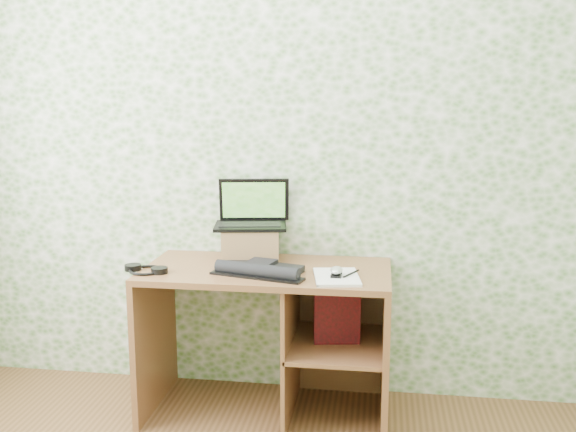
% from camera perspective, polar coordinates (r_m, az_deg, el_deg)
% --- Properties ---
extents(wall_back, '(3.50, 0.00, 3.50)m').
position_cam_1_polar(wall_back, '(3.34, -1.03, 5.87)').
color(wall_back, white).
rests_on(wall_back, ground).
extents(desk, '(1.20, 0.60, 0.75)m').
position_cam_1_polar(desk, '(3.23, -0.41, -9.19)').
color(desk, brown).
rests_on(desk, floor).
extents(riser, '(0.32, 0.28, 0.17)m').
position_cam_1_polar(riser, '(3.27, -3.34, -2.49)').
color(riser, '#9C6C46').
rests_on(riser, desk).
extents(laptop, '(0.40, 0.31, 0.24)m').
position_cam_1_polar(laptop, '(3.28, -3.23, 0.07)').
color(laptop, black).
rests_on(laptop, riser).
extents(keyboard, '(0.46, 0.33, 0.06)m').
position_cam_1_polar(keyboard, '(3.04, -2.58, -4.74)').
color(keyboard, black).
rests_on(keyboard, desk).
extents(headphones, '(0.22, 0.20, 0.03)m').
position_cam_1_polar(headphones, '(3.15, -12.50, -4.67)').
color(headphones, black).
rests_on(headphones, desk).
extents(notepad, '(0.24, 0.31, 0.01)m').
position_cam_1_polar(notepad, '(2.97, 4.35, -5.43)').
color(notepad, white).
rests_on(notepad, desk).
extents(mouse, '(0.06, 0.09, 0.03)m').
position_cam_1_polar(mouse, '(2.96, 4.32, -5.03)').
color(mouse, silver).
rests_on(mouse, notepad).
extents(pen, '(0.07, 0.13, 0.01)m').
position_cam_1_polar(pen, '(3.00, 5.64, -5.11)').
color(pen, black).
rests_on(pen, notepad).
extents(red_box, '(0.23, 0.11, 0.27)m').
position_cam_1_polar(red_box, '(3.16, 4.37, -8.85)').
color(red_box, maroon).
rests_on(red_box, desk).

